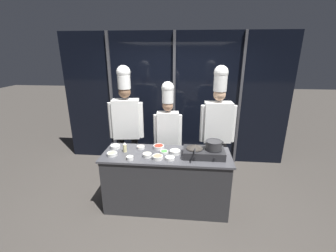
# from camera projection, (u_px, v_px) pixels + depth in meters

# --- Properties ---
(ground_plane) EXTENTS (24.00, 24.00, 0.00)m
(ground_plane) POSITION_uv_depth(u_px,v_px,m) (167.00, 205.00, 3.58)
(ground_plane) COLOR #47423D
(window_wall_back) EXTENTS (4.69, 0.09, 2.70)m
(window_wall_back) POSITION_uv_depth(u_px,v_px,m) (174.00, 100.00, 4.69)
(window_wall_back) COLOR black
(window_wall_back) RESTS_ON ground_plane
(demo_counter) EXTENTS (1.88, 0.67, 0.89)m
(demo_counter) POSITION_uv_depth(u_px,v_px,m) (166.00, 180.00, 3.44)
(demo_counter) COLOR #2D2D30
(demo_counter) RESTS_ON ground_plane
(portable_stove) EXTENTS (0.58, 0.34, 0.12)m
(portable_stove) POSITION_uv_depth(u_px,v_px,m) (204.00, 153.00, 3.20)
(portable_stove) COLOR #28282B
(portable_stove) RESTS_ON demo_counter
(frying_pan) EXTENTS (0.23, 0.41, 0.05)m
(frying_pan) POSITION_uv_depth(u_px,v_px,m) (195.00, 147.00, 3.18)
(frying_pan) COLOR #38332D
(frying_pan) RESTS_ON portable_stove
(stock_pot) EXTENTS (0.25, 0.23, 0.12)m
(stock_pot) POSITION_uv_depth(u_px,v_px,m) (214.00, 145.00, 3.15)
(stock_pot) COLOR #333335
(stock_pot) RESTS_ON portable_stove
(squeeze_bottle_oil) EXTENTS (0.05, 0.05, 0.15)m
(squeeze_bottle_oil) POSITION_uv_depth(u_px,v_px,m) (125.00, 147.00, 3.34)
(squeeze_bottle_oil) COLOR beige
(squeeze_bottle_oil) RESTS_ON demo_counter
(prep_bowl_rice) EXTENTS (0.10, 0.10, 0.05)m
(prep_bowl_rice) POSITION_uv_depth(u_px,v_px,m) (130.00, 158.00, 3.11)
(prep_bowl_rice) COLOR white
(prep_bowl_rice) RESTS_ON demo_counter
(prep_bowl_mushrooms) EXTENTS (0.15, 0.15, 0.05)m
(prep_bowl_mushrooms) POSITION_uv_depth(u_px,v_px,m) (158.00, 157.00, 3.14)
(prep_bowl_mushrooms) COLOR white
(prep_bowl_mushrooms) RESTS_ON demo_counter
(prep_bowl_shrimp) EXTENTS (0.12, 0.12, 0.04)m
(prep_bowl_shrimp) POSITION_uv_depth(u_px,v_px,m) (141.00, 147.00, 3.47)
(prep_bowl_shrimp) COLOR white
(prep_bowl_shrimp) RESTS_ON demo_counter
(prep_bowl_onion) EXTENTS (0.15, 0.15, 0.05)m
(prep_bowl_onion) POSITION_uv_depth(u_px,v_px,m) (115.00, 146.00, 3.49)
(prep_bowl_onion) COLOR white
(prep_bowl_onion) RESTS_ON demo_counter
(prep_bowl_chili_flakes) EXTENTS (0.17, 0.17, 0.05)m
(prep_bowl_chili_flakes) POSITION_uv_depth(u_px,v_px,m) (159.00, 147.00, 3.47)
(prep_bowl_chili_flakes) COLOR white
(prep_bowl_chili_flakes) RESTS_ON demo_counter
(prep_bowl_chicken) EXTENTS (0.16, 0.16, 0.06)m
(prep_bowl_chicken) POSITION_uv_depth(u_px,v_px,m) (175.00, 152.00, 3.29)
(prep_bowl_chicken) COLOR white
(prep_bowl_chicken) RESTS_ON demo_counter
(prep_bowl_noodles) EXTENTS (0.13, 0.13, 0.05)m
(prep_bowl_noodles) POSITION_uv_depth(u_px,v_px,m) (147.00, 155.00, 3.20)
(prep_bowl_noodles) COLOR white
(prep_bowl_noodles) RESTS_ON demo_counter
(prep_bowl_garlic) EXTENTS (0.13, 0.13, 0.04)m
(prep_bowl_garlic) POSITION_uv_depth(u_px,v_px,m) (170.00, 158.00, 3.12)
(prep_bowl_garlic) COLOR white
(prep_bowl_garlic) RESTS_ON demo_counter
(prep_bowl_scallions) EXTENTS (0.12, 0.12, 0.04)m
(prep_bowl_scallions) POSITION_uv_depth(u_px,v_px,m) (164.00, 152.00, 3.32)
(prep_bowl_scallions) COLOR white
(prep_bowl_scallions) RESTS_ON demo_counter
(prep_bowl_ginger) EXTENTS (0.15, 0.15, 0.04)m
(prep_bowl_ginger) POSITION_uv_depth(u_px,v_px,m) (112.00, 154.00, 3.24)
(prep_bowl_ginger) COLOR white
(prep_bowl_ginger) RESTS_ON demo_counter
(chef_head) EXTENTS (0.60, 0.29, 2.11)m
(chef_head) POSITION_uv_depth(u_px,v_px,m) (126.00, 118.00, 3.93)
(chef_head) COLOR #232326
(chef_head) RESTS_ON ground_plane
(chef_sous) EXTENTS (0.48, 0.22, 1.86)m
(chef_sous) POSITION_uv_depth(u_px,v_px,m) (168.00, 127.00, 3.82)
(chef_sous) COLOR #232326
(chef_sous) RESTS_ON ground_plane
(chef_line) EXTENTS (0.59, 0.26, 2.12)m
(chef_line) POSITION_uv_depth(u_px,v_px,m) (218.00, 120.00, 3.77)
(chef_line) COLOR #4C4C51
(chef_line) RESTS_ON ground_plane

